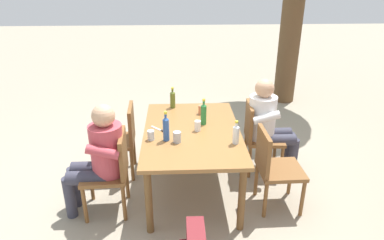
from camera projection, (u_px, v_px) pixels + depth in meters
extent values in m
plane|color=gray|center=(192.00, 187.00, 4.05)|extent=(24.00, 24.00, 0.00)
cube|color=olive|center=(192.00, 132.00, 3.76)|extent=(1.59, 1.03, 0.04)
cylinder|color=brown|center=(156.00, 134.00, 4.54)|extent=(0.07, 0.07, 0.69)
cylinder|color=brown|center=(149.00, 202.00, 3.24)|extent=(0.07, 0.07, 0.69)
cylinder|color=brown|center=(223.00, 133.00, 4.57)|extent=(0.07, 0.07, 0.69)
cylinder|color=brown|center=(242.00, 199.00, 3.27)|extent=(0.07, 0.07, 0.69)
cube|color=brown|center=(264.00, 138.00, 4.23)|extent=(0.47, 0.47, 0.04)
cube|color=brown|center=(249.00, 121.00, 4.14)|extent=(0.42, 0.07, 0.42)
cylinder|color=brown|center=(281.00, 163.00, 4.15)|extent=(0.04, 0.04, 0.41)
cylinder|color=brown|center=(275.00, 147.00, 4.50)|extent=(0.04, 0.04, 0.41)
cylinder|color=brown|center=(249.00, 162.00, 4.16)|extent=(0.04, 0.04, 0.41)
cylinder|color=brown|center=(246.00, 147.00, 4.50)|extent=(0.04, 0.04, 0.41)
cube|color=brown|center=(105.00, 174.00, 3.51)|extent=(0.46, 0.46, 0.04)
cube|color=brown|center=(123.00, 153.00, 3.43)|extent=(0.42, 0.06, 0.42)
cylinder|color=brown|center=(91.00, 183.00, 3.76)|extent=(0.04, 0.04, 0.41)
cylinder|color=brown|center=(85.00, 205.00, 3.41)|extent=(0.04, 0.04, 0.41)
cylinder|color=brown|center=(127.00, 181.00, 3.79)|extent=(0.04, 0.04, 0.41)
cylinder|color=brown|center=(124.00, 203.00, 3.44)|extent=(0.04, 0.04, 0.41)
cube|color=brown|center=(281.00, 170.00, 3.58)|extent=(0.45, 0.45, 0.04)
cube|color=brown|center=(263.00, 151.00, 3.48)|extent=(0.42, 0.05, 0.42)
cylinder|color=brown|center=(302.00, 198.00, 3.51)|extent=(0.04, 0.04, 0.41)
cylinder|color=brown|center=(290.00, 177.00, 3.86)|extent=(0.04, 0.04, 0.41)
cylinder|color=brown|center=(265.00, 200.00, 3.49)|extent=(0.04, 0.04, 0.41)
cylinder|color=brown|center=(256.00, 179.00, 3.84)|extent=(0.04, 0.04, 0.41)
cube|color=brown|center=(116.00, 141.00, 4.16)|extent=(0.46, 0.46, 0.04)
cube|color=brown|center=(131.00, 123.00, 4.08)|extent=(0.42, 0.06, 0.42)
cylinder|color=brown|center=(104.00, 151.00, 4.41)|extent=(0.04, 0.04, 0.41)
cylinder|color=brown|center=(99.00, 167.00, 4.06)|extent=(0.04, 0.04, 0.41)
cylinder|color=brown|center=(134.00, 150.00, 4.44)|extent=(0.04, 0.04, 0.41)
cylinder|color=brown|center=(132.00, 165.00, 4.09)|extent=(0.04, 0.04, 0.41)
cylinder|color=white|center=(262.00, 117.00, 4.12)|extent=(0.32, 0.32, 0.52)
sphere|color=tan|center=(265.00, 88.00, 3.97)|extent=(0.22, 0.22, 0.22)
cylinder|color=#383847|center=(279.00, 140.00, 4.15)|extent=(0.14, 0.40, 0.14)
cylinder|color=#383847|center=(293.00, 156.00, 4.25)|extent=(0.11, 0.11, 0.45)
cylinder|color=white|center=(266.00, 118.00, 3.91)|extent=(0.09, 0.31, 0.16)
cylinder|color=#383847|center=(275.00, 133.00, 4.31)|extent=(0.14, 0.40, 0.14)
cylinder|color=#383847|center=(289.00, 149.00, 4.41)|extent=(0.11, 0.11, 0.45)
cylinder|color=white|center=(259.00, 105.00, 4.26)|extent=(0.09, 0.31, 0.16)
cylinder|color=#B7424C|center=(107.00, 150.00, 3.40)|extent=(0.32, 0.32, 0.52)
sphere|color=tan|center=(103.00, 116.00, 3.25)|extent=(0.22, 0.22, 0.22)
cylinder|color=#383847|center=(91.00, 168.00, 3.58)|extent=(0.14, 0.40, 0.14)
cylinder|color=#383847|center=(75.00, 187.00, 3.66)|extent=(0.11, 0.11, 0.45)
cylinder|color=#B7424C|center=(110.00, 134.00, 3.54)|extent=(0.09, 0.31, 0.16)
cylinder|color=#383847|center=(87.00, 178.00, 3.41)|extent=(0.14, 0.40, 0.14)
cylinder|color=#383847|center=(70.00, 197.00, 3.49)|extent=(0.11, 0.11, 0.45)
cylinder|color=#B7424C|center=(103.00, 152.00, 3.19)|extent=(0.09, 0.31, 0.16)
cylinder|color=#287A38|center=(204.00, 115.00, 3.85)|extent=(0.06, 0.06, 0.22)
cone|color=#287A38|center=(204.00, 105.00, 3.80)|extent=(0.06, 0.06, 0.03)
cylinder|color=#287A38|center=(204.00, 102.00, 3.79)|extent=(0.03, 0.03, 0.03)
cylinder|color=yellow|center=(204.00, 100.00, 3.78)|extent=(0.03, 0.03, 0.02)
cylinder|color=#2D56A3|center=(166.00, 130.00, 3.49)|extent=(0.06, 0.06, 0.23)
cone|color=#2D56A3|center=(166.00, 118.00, 3.44)|extent=(0.06, 0.06, 0.03)
cylinder|color=#2D56A3|center=(166.00, 115.00, 3.43)|extent=(0.03, 0.03, 0.03)
cylinder|color=yellow|center=(165.00, 113.00, 3.41)|extent=(0.03, 0.03, 0.03)
cylinder|color=#566623|center=(173.00, 100.00, 4.31)|extent=(0.06, 0.06, 0.19)
cone|color=#566623|center=(172.00, 92.00, 4.27)|extent=(0.06, 0.06, 0.03)
cylinder|color=#566623|center=(172.00, 90.00, 4.26)|extent=(0.03, 0.03, 0.03)
cylinder|color=yellow|center=(172.00, 88.00, 4.25)|extent=(0.03, 0.03, 0.02)
cylinder|color=white|center=(236.00, 135.00, 3.44)|extent=(0.06, 0.06, 0.18)
cone|color=white|center=(236.00, 126.00, 3.40)|extent=(0.06, 0.06, 0.02)
cylinder|color=white|center=(237.00, 124.00, 3.39)|extent=(0.03, 0.03, 0.02)
cylinder|color=yellow|center=(237.00, 122.00, 3.38)|extent=(0.03, 0.03, 0.02)
cylinder|color=#BC6B47|center=(202.00, 110.00, 4.15)|extent=(0.08, 0.08, 0.11)
cylinder|color=white|center=(198.00, 126.00, 3.72)|extent=(0.07, 0.07, 0.11)
cylinder|color=#B2B7BC|center=(177.00, 137.00, 3.47)|extent=(0.08, 0.08, 0.11)
cylinder|color=silver|center=(151.00, 135.00, 3.53)|extent=(0.07, 0.07, 0.10)
cube|color=silver|center=(157.00, 129.00, 3.78)|extent=(0.14, 0.14, 0.01)
cube|color=black|center=(164.00, 131.00, 3.71)|extent=(0.07, 0.07, 0.01)
cube|color=#47663D|center=(176.00, 123.00, 5.11)|extent=(0.29, 0.18, 0.47)
cube|color=#395130|center=(168.00, 129.00, 5.14)|extent=(0.20, 0.06, 0.21)
cylinder|color=brown|center=(292.00, 20.00, 6.07)|extent=(0.38, 0.38, 2.95)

